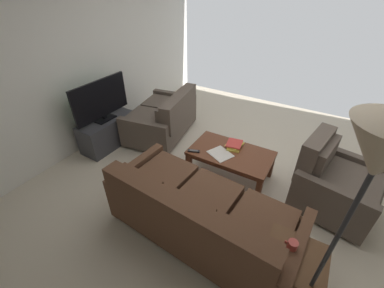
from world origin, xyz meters
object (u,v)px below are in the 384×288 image
sofa_main (199,215)px  floor_lamp (374,169)px  end_table (293,263)px  coffee_mug (292,246)px  book_stack (234,145)px  tv_remote (194,151)px  tv_stand (108,132)px  flat_tv (101,100)px  loveseat_near (164,118)px  loose_magazine (220,154)px  coffee_table (231,156)px  armchair_side (333,182)px

sofa_main → floor_lamp: floor_lamp is taller
end_table → coffee_mug: 0.16m
book_stack → tv_remote: 0.58m
tv_stand → flat_tv: (-0.00, -0.00, 0.57)m
loveseat_near → loose_magazine: 1.42m
end_table → coffee_table: bearing=-49.3°
coffee_mug → tv_remote: bearing=-33.0°
sofa_main → coffee_mug: sofa_main is taller
tv_stand → armchair_side: armchair_side is taller
sofa_main → coffee_mug: 0.92m
floor_lamp → loose_magazine: bearing=-44.5°
loose_magazine → floor_lamp: bearing=71.2°
coffee_table → coffee_mug: 1.56m
loveseat_near → book_stack: loveseat_near is taller
loveseat_near → coffee_table: 1.48m
armchair_side → loose_magazine: (1.36, 0.23, 0.05)m
loveseat_near → armchair_side: armchair_side is taller
armchair_side → book_stack: size_ratio=3.14×
loveseat_near → book_stack: size_ratio=4.44×
book_stack → flat_tv: bearing=12.0°
loveseat_near → coffee_table: bearing=163.1°
loveseat_near → coffee_mug: bearing=146.4°
sofa_main → loveseat_near: size_ratio=1.44×
loveseat_near → tv_stand: 0.95m
floor_lamp → book_stack: 2.28m
floor_lamp → coffee_mug: bearing=-47.9°
loveseat_near → sofa_main: bearing=135.1°
floor_lamp → armchair_side: size_ratio=1.90×
tv_stand → loveseat_near: bearing=-131.0°
armchair_side → coffee_mug: (0.25, 1.29, 0.24)m
armchair_side → coffee_mug: size_ratio=9.70×
sofa_main → tv_stand: sofa_main is taller
floor_lamp → tv_stand: (3.22, -1.10, -1.39)m
end_table → flat_tv: size_ratio=0.56×
book_stack → armchair_side: bearing=178.6°
coffee_table → end_table: 1.61m
tv_stand → coffee_mug: (-3.03, 0.89, 0.36)m
floor_lamp → tv_remote: 2.32m
loose_magazine → end_table: bearing=72.1°
loose_magazine → armchair_side: bearing=125.2°
coffee_mug → loose_magazine: 1.54m
flat_tv → sofa_main: bearing=159.3°
loveseat_near → coffee_mug: size_ratio=13.71×
coffee_mug → tv_stand: bearing=-16.4°
sofa_main → loveseat_near: sofa_main is taller
end_table → flat_tv: flat_tv is taller
sofa_main → tv_stand: size_ratio=2.18×
armchair_side → loose_magazine: bearing=9.5°
coffee_table → armchair_side: armchair_side is taller
loveseat_near → armchair_side: (-2.67, 0.32, 0.02)m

